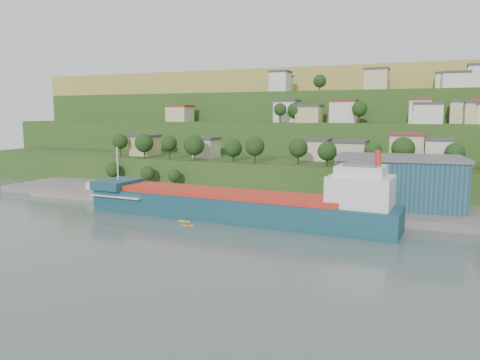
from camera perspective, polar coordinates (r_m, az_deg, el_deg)
The scene contains 10 objects.
ground at distance 105.24m, azimuth -1.05°, elevation -5.88°, with size 500.00×500.00×0.00m, color #4C5D55.
quay at distance 125.62m, azimuth 12.70°, elevation -3.78°, with size 220.00×26.00×4.00m, color slate.
pebble_beach at distance 152.72m, azimuth -16.63°, elevation -1.84°, with size 40.00×18.00×2.40m, color slate.
hillside at distance 266.29m, azimuth 14.14°, elevation 2.36°, with size 360.00×211.37×96.00m.
cargo_ship_near at distance 112.46m, azimuth 0.48°, elevation -3.31°, with size 77.95×15.00×19.94m.
warehouse at distance 125.52m, azimuth 18.81°, elevation -0.12°, with size 33.17×22.81×12.80m.
caravan at distance 152.45m, azimuth -17.04°, elevation -0.84°, with size 6.54×2.73×3.05m, color silver.
dinghy at distance 142.61m, azimuth -14.36°, elevation -1.79°, with size 3.94×1.48×0.79m, color silver.
kayak_orange at distance 108.19m, azimuth -6.41°, elevation -5.42°, with size 3.05×1.09×0.75m.
kayak_yellow at distance 112.33m, azimuth -6.76°, elevation -4.92°, with size 3.01×0.63×0.75m.
Camera 1 is at (42.22, -93.02, 25.31)m, focal length 35.00 mm.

